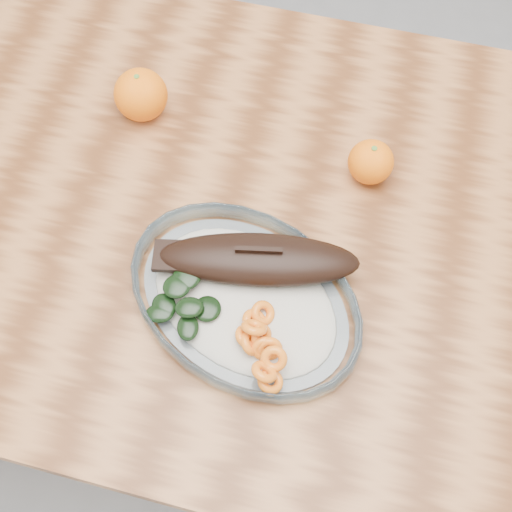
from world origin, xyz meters
name	(u,v)px	position (x,y,z in m)	size (l,w,h in m)	color
ground	(241,367)	(0.00, 0.00, 0.00)	(3.00, 3.00, 0.00)	slate
dining_table	(232,239)	(0.00, 0.00, 0.65)	(1.20, 0.80, 0.75)	#592E15
plated_meal	(245,295)	(0.06, -0.14, 0.77)	(0.76, 0.76, 0.08)	white
orange_left	(141,95)	(-0.17, 0.13, 0.79)	(0.08, 0.08, 0.08)	orange
orange_right	(371,162)	(0.18, 0.10, 0.78)	(0.06, 0.06, 0.06)	orange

